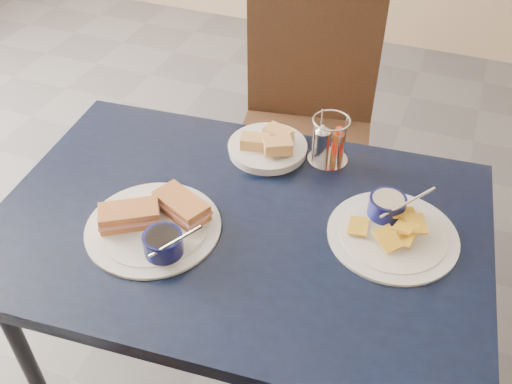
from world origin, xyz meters
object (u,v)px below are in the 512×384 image
(plantain_plate, at_px, (391,226))
(sandwich_plate, at_px, (156,223))
(bread_basket, at_px, (268,146))
(condiment_caddy, at_px, (328,143))
(chair_far, at_px, (311,115))
(dining_table, at_px, (239,240))

(plantain_plate, bearing_deg, sandwich_plate, -159.23)
(bread_basket, xyz_separation_m, condiment_caddy, (0.16, 0.03, 0.04))
(sandwich_plate, height_order, bread_basket, sandwich_plate)
(chair_far, bearing_deg, plantain_plate, -59.83)
(chair_far, distance_m, sandwich_plate, 0.90)
(dining_table, xyz_separation_m, chair_far, (-0.04, 0.77, -0.11))
(sandwich_plate, distance_m, plantain_plate, 0.56)
(dining_table, distance_m, chair_far, 0.78)
(dining_table, distance_m, plantain_plate, 0.37)
(plantain_plate, distance_m, condiment_caddy, 0.31)
(dining_table, xyz_separation_m, sandwich_plate, (-0.17, -0.10, 0.09))
(chair_far, height_order, bread_basket, chair_far)
(dining_table, height_order, bread_basket, bread_basket)
(chair_far, xyz_separation_m, sandwich_plate, (-0.13, -0.87, 0.20))
(dining_table, bearing_deg, sandwich_plate, -150.14)
(chair_far, relative_size, sandwich_plate, 3.05)
(chair_far, bearing_deg, sandwich_plate, -98.45)
(plantain_plate, relative_size, condiment_caddy, 2.26)
(chair_far, height_order, plantain_plate, chair_far)
(bread_basket, bearing_deg, condiment_caddy, 9.58)
(condiment_caddy, bearing_deg, chair_far, 110.49)
(sandwich_plate, bearing_deg, dining_table, 29.86)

